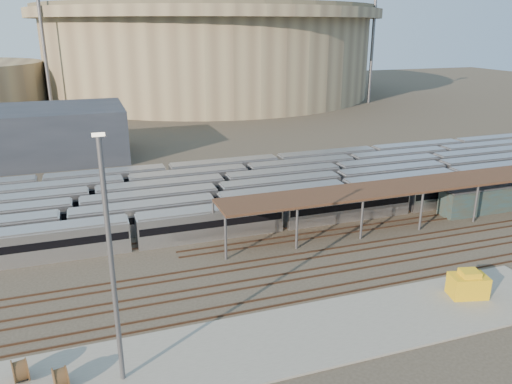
{
  "coord_description": "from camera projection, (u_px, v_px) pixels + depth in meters",
  "views": [
    {
      "loc": [
        -21.4,
        -47.62,
        24.94
      ],
      "look_at": [
        -0.73,
        12.0,
        3.75
      ],
      "focal_mm": 35.0,
      "sensor_mm": 36.0,
      "label": 1
    }
  ],
  "objects": [
    {
      "name": "cable_reel_east",
      "position": [
        61.0,
        378.0,
        35.62
      ],
      "size": [
        1.19,
        1.76,
        1.61
      ],
      "primitive_type": "cylinder",
      "rotation": [
        0.0,
        1.57,
        0.19
      ],
      "color": "#513420",
      "rests_on": "apron"
    },
    {
      "name": "stadium",
      "position": [
        209.0,
        49.0,
        185.15
      ],
      "size": [
        124.0,
        124.0,
        32.5
      ],
      "color": "gray",
      "rests_on": "ground"
    },
    {
      "name": "apron",
      "position": [
        313.0,
        334.0,
        42.22
      ],
      "size": [
        50.0,
        9.0,
        0.2
      ],
      "primitive_type": "cube",
      "color": "gray",
      "rests_on": "ground"
    },
    {
      "name": "inspection_shed",
      "position": [
        438.0,
        183.0,
        66.07
      ],
      "size": [
        60.3,
        6.0,
        5.3
      ],
      "color": "#5B5B60",
      "rests_on": "ground"
    },
    {
      "name": "teal_boxcar",
      "position": [
        489.0,
        199.0,
        69.93
      ],
      "size": [
        15.08,
        3.0,
        3.51
      ],
      "primitive_type": "cube",
      "rotation": [
        0.0,
        0.0,
        0.01
      ],
      "color": "#1D404A",
      "rests_on": "ground"
    },
    {
      "name": "subway_trains",
      "position": [
        245.0,
        191.0,
        73.19
      ],
      "size": [
        127.21,
        23.9,
        3.6
      ],
      "color": "silver",
      "rests_on": "ground"
    },
    {
      "name": "yard_light_pole",
      "position": [
        112.0,
        265.0,
        33.84
      ],
      "size": [
        0.81,
        0.36,
        18.37
      ],
      "color": "#5B5B60",
      "rests_on": "apron"
    },
    {
      "name": "floodlight_0",
      "position": [
        43.0,
        41.0,
        139.87
      ],
      "size": [
        4.0,
        1.0,
        38.4
      ],
      "color": "#5B5B60",
      "rests_on": "ground"
    },
    {
      "name": "service_building",
      "position": [
        10.0,
        136.0,
        94.04
      ],
      "size": [
        42.0,
        20.0,
        10.0
      ],
      "primitive_type": "cube",
      "color": "#1E232D",
      "rests_on": "ground"
    },
    {
      "name": "empty_tracks",
      "position": [
        315.0,
        272.0,
        52.73
      ],
      "size": [
        170.0,
        9.62,
        0.18
      ],
      "color": "#4C3323",
      "rests_on": "ground"
    },
    {
      "name": "yellow_equipment",
      "position": [
        468.0,
        286.0,
        47.64
      ],
      "size": [
        3.84,
        2.9,
        2.14
      ],
      "primitive_type": "cube",
      "rotation": [
        0.0,
        0.0,
        -0.24
      ],
      "color": "gold",
      "rests_on": "apron"
    },
    {
      "name": "floodlight_3",
      "position": [
        107.0,
        37.0,
        190.87
      ],
      "size": [
        4.0,
        1.0,
        38.4
      ],
      "color": "#5B5B60",
      "rests_on": "ground"
    },
    {
      "name": "ground",
      "position": [
        296.0,
        254.0,
        57.24
      ],
      "size": [
        420.0,
        420.0,
        0.0
      ],
      "primitive_type": "plane",
      "color": "#383026",
      "rests_on": "ground"
    },
    {
      "name": "floodlight_2",
      "position": [
        373.0,
        39.0,
        161.97
      ],
      "size": [
        4.0,
        1.0,
        38.4
      ],
      "color": "#5B5B60",
      "rests_on": "ground"
    },
    {
      "name": "cable_reel_west",
      "position": [
        20.0,
        371.0,
        36.26
      ],
      "size": [
        1.33,
        1.9,
        1.73
      ],
      "primitive_type": "cylinder",
      "rotation": [
        0.0,
        1.57,
        0.23
      ],
      "color": "#513420",
      "rests_on": "apron"
    }
  ]
}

